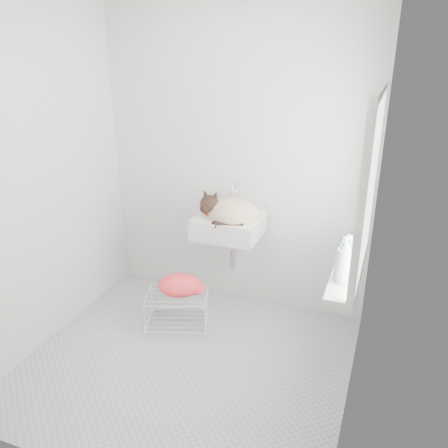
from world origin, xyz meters
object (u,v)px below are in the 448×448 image
(cat, at_px, (230,212))
(bottle_a, at_px, (342,281))
(sink, at_px, (229,216))
(bottle_c, at_px, (349,258))
(wire_rack, at_px, (177,309))
(bottle_b, at_px, (346,268))

(cat, xyz_separation_m, bottle_a, (0.94, -0.72, -0.04))
(sink, xyz_separation_m, bottle_c, (0.96, -0.42, 0.00))
(sink, distance_m, wire_rack, 0.84)
(cat, height_order, wire_rack, cat)
(bottle_b, xyz_separation_m, bottle_c, (0.00, 0.14, 0.00))
(sink, height_order, wire_rack, sink)
(cat, height_order, bottle_c, cat)
(wire_rack, height_order, bottle_c, bottle_c)
(cat, relative_size, bottle_c, 3.00)
(bottle_a, xyz_separation_m, bottle_c, (0.00, 0.32, 0.00))
(bottle_c, bearing_deg, bottle_b, -90.00)
(bottle_b, distance_m, bottle_c, 0.14)
(sink, distance_m, bottle_c, 1.05)
(wire_rack, distance_m, bottle_c, 1.45)
(bottle_a, distance_m, bottle_b, 0.17)
(wire_rack, height_order, bottle_a, bottle_a)
(cat, bearing_deg, bottle_c, -24.79)
(sink, distance_m, bottle_b, 1.11)
(wire_rack, xyz_separation_m, bottle_a, (1.26, -0.40, 0.70))
(sink, bearing_deg, bottle_a, -37.73)
(cat, bearing_deg, sink, 124.20)
(wire_rack, bearing_deg, bottle_a, -17.41)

